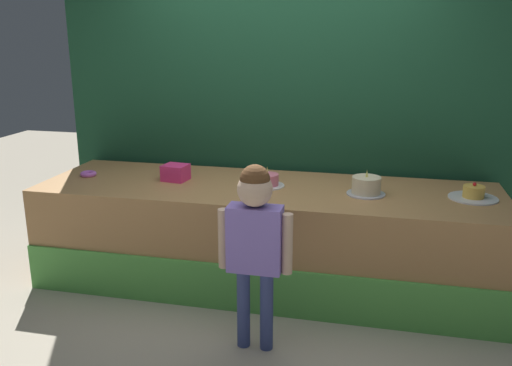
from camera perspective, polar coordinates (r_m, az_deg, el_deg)
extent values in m
plane|color=#ADA38E|center=(3.88, -0.51, -13.46)|extent=(12.00, 12.00, 0.00)
cube|color=#B27F4C|center=(4.17, 1.11, -5.49)|extent=(3.44, 1.01, 0.77)
cube|color=#59B24C|center=(3.79, -0.55, -11.24)|extent=(3.44, 0.02, 0.35)
cube|color=#19472D|center=(4.50, 2.81, 10.91)|extent=(3.79, 0.08, 3.03)
cylinder|color=#3F4C8C|center=(3.40, -1.33, -13.02)|extent=(0.08, 0.08, 0.52)
cylinder|color=#3F4C8C|center=(3.37, 1.12, -13.28)|extent=(0.08, 0.08, 0.52)
cube|color=#8C72D8|center=(3.19, -0.11, -5.91)|extent=(0.32, 0.14, 0.40)
cylinder|color=beige|center=(3.24, -3.45, -5.86)|extent=(0.06, 0.06, 0.37)
cylinder|color=beige|center=(3.16, 3.32, -6.44)|extent=(0.06, 0.06, 0.37)
sphere|color=beige|center=(3.09, -0.11, -0.66)|extent=(0.21, 0.21, 0.21)
sphere|color=brown|center=(3.07, -0.12, 0.36)|extent=(0.18, 0.18, 0.18)
cube|color=#F43480|center=(4.25, -8.48, 1.10)|extent=(0.20, 0.19, 0.12)
torus|color=#CC66D8|center=(4.54, -17.26, 0.93)|extent=(0.13, 0.13, 0.04)
cylinder|color=white|center=(4.06, 1.18, -0.26)|extent=(0.26, 0.26, 0.01)
cylinder|color=pink|center=(4.04, 1.19, 0.38)|extent=(0.17, 0.17, 0.08)
cone|color=#F2E566|center=(4.03, 1.19, 1.36)|extent=(0.02, 0.02, 0.06)
cylinder|color=silver|center=(3.93, 11.50, -1.12)|extent=(0.27, 0.27, 0.01)
cylinder|color=beige|center=(3.91, 11.56, -0.21)|extent=(0.20, 0.20, 0.12)
cone|color=#F2E566|center=(3.89, 11.62, 1.01)|extent=(0.02, 0.02, 0.05)
cylinder|color=silver|center=(4.04, 21.92, -1.47)|extent=(0.33, 0.33, 0.01)
cylinder|color=#F2BF4C|center=(4.03, 21.98, -0.85)|extent=(0.14, 0.14, 0.08)
sphere|color=red|center=(4.02, 22.06, -0.11)|extent=(0.03, 0.03, 0.03)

